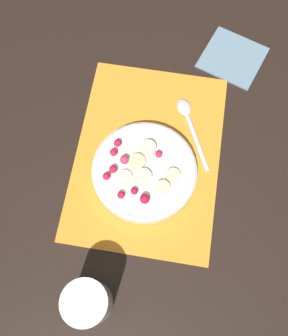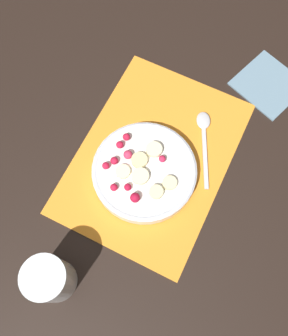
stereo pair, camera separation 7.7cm
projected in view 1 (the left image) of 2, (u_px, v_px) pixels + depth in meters
ground_plane at (148, 155)px, 0.82m from camera, size 3.00×3.00×0.00m
placemat at (148, 155)px, 0.82m from camera, size 0.44×0.31×0.01m
fruit_bowl at (144, 171)px, 0.79m from camera, size 0.22×0.22×0.05m
spoon at (188, 118)px, 0.84m from camera, size 0.17×0.10×0.01m
drinking_glass at (88, 303)px, 0.67m from camera, size 0.08×0.08×0.12m
napkin at (233, 57)px, 0.91m from camera, size 0.17×0.18×0.01m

